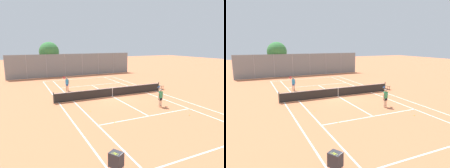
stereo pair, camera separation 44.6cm
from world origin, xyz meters
The scene contains 14 objects.
ground_plane centered at (0.00, 0.00, 0.00)m, with size 120.00×120.00×0.00m, color #C67047.
court_line_markings centered at (0.00, 0.00, 0.00)m, with size 11.10×23.90×0.01m.
tennis_net centered at (0.00, 0.00, 0.51)m, with size 12.00×0.10×1.07m.
ball_cart centered at (-5.21, -11.28, 0.53)m, with size 0.72×0.77×0.96m.
player_near_side centered at (2.22, -4.95, 0.93)m, with size 0.62×0.77×1.77m.
player_far_left centered at (-3.67, 4.56, 0.93)m, with size 0.80×0.71×1.77m.
loose_tennis_ball_0 centered at (-1.19, 0.75, 0.03)m, with size 0.07×0.07×0.07m, color #D1DB33.
loose_tennis_ball_1 centered at (-2.93, -6.49, 0.03)m, with size 0.07×0.07×0.07m, color #D1DB33.
loose_tennis_ball_2 centered at (1.42, 2.77, 0.03)m, with size 0.07×0.07×0.07m, color #D1DB33.
loose_tennis_ball_3 centered at (2.93, -7.60, 0.03)m, with size 0.07×0.07×0.07m, color #D1DB33.
loose_tennis_ball_4 centered at (-3.66, -3.46, 0.03)m, with size 0.07×0.07×0.07m, color #D1DB33.
courtside_bench centered at (6.79, 1.00, 0.41)m, with size 0.36×1.50×0.47m.
back_fence centered at (0.00, 15.28, 1.89)m, with size 20.99×0.08×3.77m.
tree_behind_left centered at (-3.62, 16.98, 4.03)m, with size 3.27×3.27×5.74m.
Camera 1 is at (-8.68, -18.16, 5.36)m, focal length 32.00 mm.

